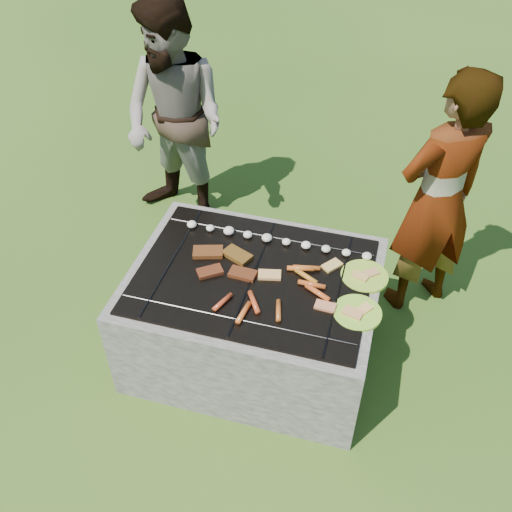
{
  "coord_description": "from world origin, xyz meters",
  "views": [
    {
      "loc": [
        0.59,
        -2.06,
        2.67
      ],
      "look_at": [
        0.0,
        0.05,
        0.7
      ],
      "focal_mm": 40.0,
      "sensor_mm": 36.0,
      "label": 1
    }
  ],
  "objects_px": {
    "cook": "(438,200)",
    "bystander": "(175,122)",
    "plate_near": "(357,313)",
    "fire_pit": "(254,317)",
    "plate_far": "(364,276)"
  },
  "relations": [
    {
      "from": "plate_far",
      "to": "cook",
      "type": "xyz_separation_m",
      "value": [
        0.32,
        0.55,
        0.17
      ]
    },
    {
      "from": "plate_far",
      "to": "bystander",
      "type": "xyz_separation_m",
      "value": [
        -1.41,
        0.94,
        0.19
      ]
    },
    {
      "from": "fire_pit",
      "to": "bystander",
      "type": "distance_m",
      "value": 1.48
    },
    {
      "from": "fire_pit",
      "to": "cook",
      "type": "xyz_separation_m",
      "value": [
        0.88,
        0.69,
        0.49
      ]
    },
    {
      "from": "plate_near",
      "to": "cook",
      "type": "distance_m",
      "value": 0.89
    },
    {
      "from": "fire_pit",
      "to": "bystander",
      "type": "relative_size",
      "value": 0.81
    },
    {
      "from": "plate_far",
      "to": "plate_near",
      "type": "relative_size",
      "value": 1.05
    },
    {
      "from": "plate_near",
      "to": "cook",
      "type": "bearing_deg",
      "value": 68.71
    },
    {
      "from": "bystander",
      "to": "fire_pit",
      "type": "bearing_deg",
      "value": -31.65
    },
    {
      "from": "fire_pit",
      "to": "cook",
      "type": "distance_m",
      "value": 1.22
    },
    {
      "from": "fire_pit",
      "to": "plate_near",
      "type": "height_order",
      "value": "plate_near"
    },
    {
      "from": "plate_near",
      "to": "bystander",
      "type": "distance_m",
      "value": 1.87
    },
    {
      "from": "cook",
      "to": "fire_pit",
      "type": "bearing_deg",
      "value": -0.05
    },
    {
      "from": "cook",
      "to": "bystander",
      "type": "xyz_separation_m",
      "value": [
        -1.73,
        0.39,
        0.02
      ]
    },
    {
      "from": "plate_far",
      "to": "cook",
      "type": "relative_size",
      "value": 0.18
    }
  ]
}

